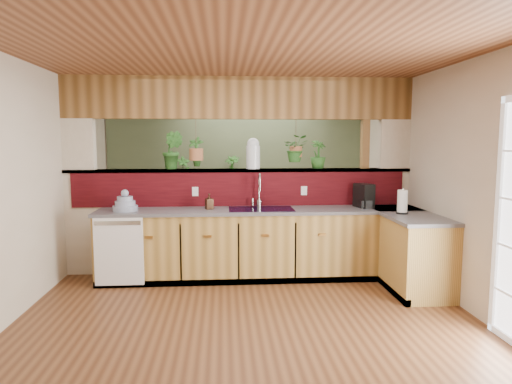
{
  "coord_description": "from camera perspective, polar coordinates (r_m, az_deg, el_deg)",
  "views": [
    {
      "loc": [
        -0.23,
        -4.76,
        1.78
      ],
      "look_at": [
        0.16,
        0.7,
        1.15
      ],
      "focal_mm": 32.0,
      "sensor_mm": 36.0,
      "label": 1
    }
  ],
  "objects": [
    {
      "name": "ground",
      "position": [
        5.08,
        -1.32,
        -13.92
      ],
      "size": [
        4.6,
        7.0,
        0.01
      ],
      "primitive_type": "cube",
      "color": "#58331B",
      "rests_on": "ground"
    },
    {
      "name": "ceiling",
      "position": [
        4.83,
        -1.4,
        16.34
      ],
      "size": [
        4.6,
        7.0,
        0.01
      ],
      "primitive_type": "cube",
      "color": "brown",
      "rests_on": "ground"
    },
    {
      "name": "wall_back",
      "position": [
        8.28,
        -2.54,
        3.22
      ],
      "size": [
        4.6,
        0.02,
        2.6
      ],
      "primitive_type": "cube",
      "color": "beige",
      "rests_on": "ground"
    },
    {
      "name": "wall_front",
      "position": [
        1.36,
        6.01,
        -13.92
      ],
      "size": [
        4.6,
        0.02,
        2.6
      ],
      "primitive_type": "cube",
      "color": "beige",
      "rests_on": "ground"
    },
    {
      "name": "wall_left",
      "position": [
        5.21,
        -27.52,
        0.54
      ],
      "size": [
        0.02,
        7.0,
        2.6
      ],
      "primitive_type": "cube",
      "color": "beige",
      "rests_on": "ground"
    },
    {
      "name": "wall_right",
      "position": [
        5.41,
        23.77,
        0.92
      ],
      "size": [
        0.02,
        7.0,
        2.6
      ],
      "primitive_type": "cube",
      "color": "beige",
      "rests_on": "ground"
    },
    {
      "name": "pass_through_partition",
      "position": [
        6.14,
        -1.69,
        1.05
      ],
      "size": [
        4.6,
        0.21,
        2.6
      ],
      "color": "beige",
      "rests_on": "ground"
    },
    {
      "name": "pass_through_ledge",
      "position": [
        6.13,
        -1.97,
        2.72
      ],
      "size": [
        4.6,
        0.21,
        0.04
      ],
      "primitive_type": "cube",
      "color": "brown",
      "rests_on": "ground"
    },
    {
      "name": "header_beam",
      "position": [
        6.14,
        -2.01,
        11.65
      ],
      "size": [
        4.6,
        0.15,
        0.55
      ],
      "primitive_type": "cube",
      "color": "brown",
      "rests_on": "ground"
    },
    {
      "name": "sage_backwall",
      "position": [
        8.26,
        -2.53,
        3.21
      ],
      "size": [
        4.55,
        0.02,
        2.55
      ],
      "primitive_type": "cube",
      "color": "#516142",
      "rests_on": "ground"
    },
    {
      "name": "countertop",
      "position": [
        5.88,
        6.48,
        -6.57
      ],
      "size": [
        4.14,
        1.52,
        0.9
      ],
      "color": "olive",
      "rests_on": "ground"
    },
    {
      "name": "dishwasher",
      "position": [
        5.72,
        -16.77,
        -7.1
      ],
      "size": [
        0.58,
        0.03,
        0.82
      ],
      "color": "white",
      "rests_on": "ground"
    },
    {
      "name": "navy_sink",
      "position": [
        5.83,
        0.65,
        -2.9
      ],
      "size": [
        0.82,
        0.5,
        0.18
      ],
      "color": "black",
      "rests_on": "countertop"
    },
    {
      "name": "faucet",
      "position": [
        5.94,
        0.38,
        0.39
      ],
      "size": [
        0.2,
        0.2,
        0.45
      ],
      "color": "#B7B7B2",
      "rests_on": "countertop"
    },
    {
      "name": "dish_stack",
      "position": [
        5.88,
        -16.04,
        -1.48
      ],
      "size": [
        0.31,
        0.31,
        0.27
      ],
      "color": "#8692AD",
      "rests_on": "countertop"
    },
    {
      "name": "soap_dispenser",
      "position": [
        5.82,
        -5.88,
        -1.18
      ],
      "size": [
        0.12,
        0.12,
        0.2
      ],
      "primitive_type": "imported",
      "rotation": [
        0.0,
        0.0,
        0.34
      ],
      "color": "#341F12",
      "rests_on": "countertop"
    },
    {
      "name": "coffee_maker",
      "position": [
        6.1,
        13.36,
        -0.56
      ],
      "size": [
        0.16,
        0.28,
        0.31
      ],
      "rotation": [
        0.0,
        0.0,
        0.31
      ],
      "color": "black",
      "rests_on": "countertop"
    },
    {
      "name": "paper_towel",
      "position": [
        5.71,
        17.82,
        -1.22
      ],
      "size": [
        0.14,
        0.14,
        0.3
      ],
      "color": "black",
      "rests_on": "countertop"
    },
    {
      "name": "glass_jar",
      "position": [
        6.12,
        -0.37,
        4.85
      ],
      "size": [
        0.19,
        0.19,
        0.41
      ],
      "color": "silver",
      "rests_on": "pass_through_ledge"
    },
    {
      "name": "ledge_plant_left",
      "position": [
        6.15,
        -10.37,
        5.16
      ],
      "size": [
        0.34,
        0.3,
        0.5
      ],
      "primitive_type": "imported",
      "rotation": [
        0.0,
        0.0,
        -0.35
      ],
      "color": "#24541D",
      "rests_on": "pass_through_ledge"
    },
    {
      "name": "ledge_plant_right",
      "position": [
        6.24,
        7.75,
        4.68
      ],
      "size": [
        0.28,
        0.28,
        0.38
      ],
      "primitive_type": "imported",
      "rotation": [
        0.0,
        0.0,
        0.4
      ],
      "color": "#24541D",
      "rests_on": "pass_through_ledge"
    },
    {
      "name": "hanging_plant_a",
      "position": [
        6.12,
        -7.51,
        6.2
      ],
      "size": [
        0.24,
        0.21,
        0.54
      ],
      "color": "brown",
      "rests_on": "header_beam"
    },
    {
      "name": "hanging_plant_b",
      "position": [
        6.19,
        5.01,
        6.87
      ],
      "size": [
        0.36,
        0.32,
        0.5
      ],
      "color": "brown",
      "rests_on": "header_beam"
    },
    {
      "name": "shelving_console",
      "position": [
        8.12,
        -6.46,
        -2.56
      ],
      "size": [
        1.65,
        0.97,
        1.07
      ],
      "primitive_type": "cube",
      "rotation": [
        0.0,
        0.0,
        0.36
      ],
      "color": "black",
      "rests_on": "ground"
    },
    {
      "name": "shelf_plant_a",
      "position": [
        8.05,
        -9.08,
        2.81
      ],
      "size": [
        0.28,
        0.23,
        0.46
      ],
      "primitive_type": "imported",
      "rotation": [
        0.0,
        0.0,
        0.29
      ],
      "color": "#24541D",
      "rests_on": "shelving_console"
    },
    {
      "name": "shelf_plant_b",
      "position": [
        8.03,
        -3.04,
        2.88
      ],
      "size": [
        0.32,
        0.32,
        0.47
      ],
      "primitive_type": "imported",
      "rotation": [
        0.0,
        0.0,
        -0.27
      ],
      "color": "#24541D",
      "rests_on": "shelving_console"
    },
    {
      "name": "floor_plant",
      "position": [
        7.0,
        2.01,
        -5.06
      ],
      "size": [
        0.82,
        0.76,
        0.74
      ],
      "primitive_type": "imported",
      "rotation": [
        0.0,
        0.0,
        -0.32
      ],
      "color": "#24541D",
      "rests_on": "ground"
    }
  ]
}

